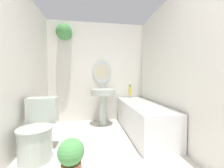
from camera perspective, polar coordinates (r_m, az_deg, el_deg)
name	(u,v)px	position (r m, az deg, el deg)	size (l,w,h in m)	color
wall_back	(94,68)	(3.41, -7.67, 6.70)	(2.41, 0.36, 2.40)	silver
wall_left	(11,67)	(2.21, -36.45, 5.65)	(0.06, 2.99, 2.40)	silver
wall_right	(178,69)	(2.37, 25.57, 5.65)	(0.06, 2.99, 2.40)	silver
toilet	(38,132)	(2.20, -28.40, -17.21)	(0.43, 0.63, 0.77)	#B2BCB2
pedestal_sink	(103,97)	(3.12, -3.75, -5.61)	(0.55, 0.55, 0.91)	#B2BCB2
bathtub	(142,117)	(2.78, 12.46, -13.40)	(0.61, 1.69, 0.65)	silver
shampoo_bottle	(130,90)	(3.33, 7.53, -2.60)	(0.07, 0.07, 0.24)	gold
potted_plant	(71,155)	(1.74, -16.65, -26.53)	(0.29, 0.29, 0.40)	#9E6042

